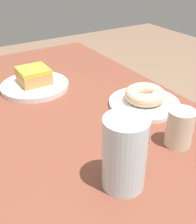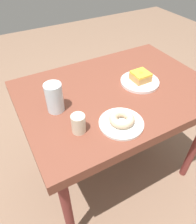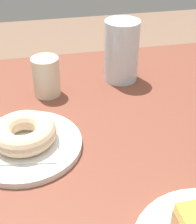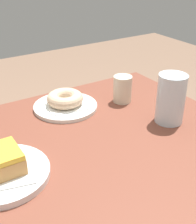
# 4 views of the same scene
# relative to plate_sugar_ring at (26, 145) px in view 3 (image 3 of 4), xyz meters

# --- Properties ---
(table) EXTENTS (0.99, 0.70, 0.72)m
(table) POSITION_rel_plate_sugar_ring_xyz_m (-0.12, -0.22, -0.08)
(table) COLOR brown
(table) RESTS_ON ground_plane
(plate_sugar_ring) EXTENTS (0.19, 0.19, 0.01)m
(plate_sugar_ring) POSITION_rel_plate_sugar_ring_xyz_m (0.00, 0.00, 0.00)
(plate_sugar_ring) COLOR white
(plate_sugar_ring) RESTS_ON table
(napkin_sugar_ring) EXTENTS (0.13, 0.13, 0.00)m
(napkin_sugar_ring) POSITION_rel_plate_sugar_ring_xyz_m (0.00, 0.00, 0.01)
(napkin_sugar_ring) COLOR white
(napkin_sugar_ring) RESTS_ON plate_sugar_ring
(donut_sugar_ring) EXTENTS (0.11, 0.11, 0.04)m
(donut_sugar_ring) POSITION_rel_plate_sugar_ring_xyz_m (0.00, 0.00, 0.03)
(donut_sugar_ring) COLOR beige
(donut_sugar_ring) RESTS_ON napkin_sugar_ring
(water_glass) EXTENTS (0.08, 0.08, 0.14)m
(water_glass) POSITION_rel_plate_sugar_ring_xyz_m (0.21, -0.22, 0.06)
(water_glass) COLOR silver
(water_glass) RESTS_ON table
(sugar_jar) EXTENTS (0.06, 0.06, 0.08)m
(sugar_jar) POSITION_rel_plate_sugar_ring_xyz_m (0.17, -0.05, 0.04)
(sugar_jar) COLOR beige
(sugar_jar) RESTS_ON table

